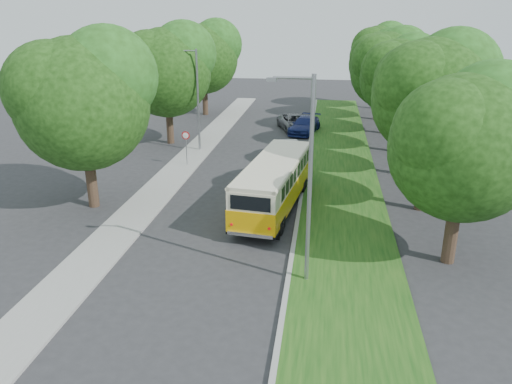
# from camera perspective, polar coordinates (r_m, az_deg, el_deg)

# --- Properties ---
(ground) EXTENTS (120.00, 120.00, 0.00)m
(ground) POSITION_cam_1_polar(r_m,az_deg,el_deg) (22.68, -4.94, -6.25)
(ground) COLOR #2B2B2E
(ground) RESTS_ON ground
(curb) EXTENTS (0.20, 70.00, 0.15)m
(curb) POSITION_cam_1_polar(r_m,az_deg,el_deg) (26.74, 4.98, -1.89)
(curb) COLOR gray
(curb) RESTS_ON ground
(grass_verge) EXTENTS (4.50, 70.00, 0.13)m
(grass_verge) POSITION_cam_1_polar(r_m,az_deg,el_deg) (26.75, 10.01, -2.15)
(grass_verge) COLOR #144412
(grass_verge) RESTS_ON ground
(sidewalk) EXTENTS (2.20, 70.00, 0.12)m
(sidewalk) POSITION_cam_1_polar(r_m,az_deg,el_deg) (28.37, -12.21, -1.01)
(sidewalk) COLOR gray
(sidewalk) RESTS_ON ground
(treeline) EXTENTS (24.27, 41.91, 9.46)m
(treeline) POSITION_cam_1_polar(r_m,az_deg,el_deg) (38.06, 5.71, 13.72)
(treeline) COLOR #332319
(treeline) RESTS_ON ground
(lamppost_near) EXTENTS (1.71, 0.16, 8.00)m
(lamppost_near) POSITION_cam_1_polar(r_m,az_deg,el_deg) (18.21, 5.92, 1.88)
(lamppost_near) COLOR gray
(lamppost_near) RESTS_ON ground
(lamppost_far) EXTENTS (1.71, 0.16, 7.50)m
(lamppost_far) POSITION_cam_1_polar(r_m,az_deg,el_deg) (37.50, -6.82, 10.79)
(lamppost_far) COLOR gray
(lamppost_far) RESTS_ON ground
(warning_sign) EXTENTS (0.56, 0.10, 2.50)m
(warning_sign) POSITION_cam_1_polar(r_m,az_deg,el_deg) (34.12, -8.01, 5.71)
(warning_sign) COLOR gray
(warning_sign) RESTS_ON ground
(vintage_bus) EXTENTS (3.56, 9.52, 2.76)m
(vintage_bus) POSITION_cam_1_polar(r_m,az_deg,el_deg) (26.21, 2.09, 0.76)
(vintage_bus) COLOR #E1A307
(vintage_bus) RESTS_ON ground
(car_silver) EXTENTS (2.32, 4.70, 1.54)m
(car_silver) POSITION_cam_1_polar(r_m,az_deg,el_deg) (31.18, 4.00, 2.70)
(car_silver) COLOR #A2A1A6
(car_silver) RESTS_ON ground
(car_white) EXTENTS (2.27, 4.31, 1.35)m
(car_white) POSITION_cam_1_polar(r_m,az_deg,el_deg) (35.46, 3.70, 4.67)
(car_white) COLOR silver
(car_white) RESTS_ON ground
(car_blue) EXTENTS (2.97, 5.12, 1.40)m
(car_blue) POSITION_cam_1_polar(r_m,az_deg,el_deg) (43.89, 5.58, 7.62)
(car_blue) COLOR navy
(car_blue) RESTS_ON ground
(car_grey) EXTENTS (3.80, 5.47, 1.39)m
(car_grey) POSITION_cam_1_polar(r_m,az_deg,el_deg) (44.91, 4.45, 7.93)
(car_grey) COLOR slate
(car_grey) RESTS_ON ground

